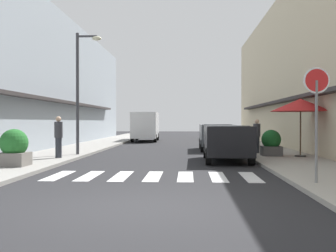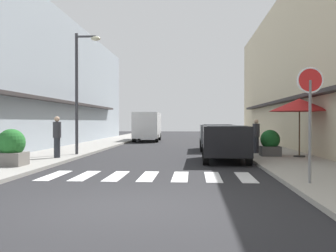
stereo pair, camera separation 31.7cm
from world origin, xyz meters
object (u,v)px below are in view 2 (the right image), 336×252
at_px(parked_car_mid, 216,134).
at_px(planter_corner, 11,148).
at_px(planter_far, 250,138).
at_px(parked_car_near, 225,139).
at_px(delivery_van, 147,124).
at_px(planter_midblock, 270,143).
at_px(street_lamp, 80,81).
at_px(pedestrian_walking_far, 256,135).
at_px(cafe_umbrella, 299,105).
at_px(pedestrian_walking_near, 57,136).
at_px(round_street_sign, 310,94).

height_order(parked_car_mid, planter_corner, parked_car_mid).
relative_size(parked_car_mid, planter_far, 3.61).
xyz_separation_m(parked_car_near, planter_corner, (-7.49, -3.00, -0.19)).
relative_size(delivery_van, planter_midblock, 4.77).
relative_size(parked_car_near, street_lamp, 0.74).
height_order(planter_midblock, pedestrian_walking_far, pedestrian_walking_far).
xyz_separation_m(street_lamp, planter_far, (8.59, 6.02, -2.87)).
height_order(parked_car_mid, cafe_umbrella, cafe_umbrella).
bearing_deg(parked_car_near, planter_midblock, 35.77).
bearing_deg(planter_far, street_lamp, -144.99).
distance_m(street_lamp, pedestrian_walking_near, 3.07).
bearing_deg(pedestrian_walking_far, planter_midblock, -106.97).
bearing_deg(pedestrian_walking_far, planter_corner, -179.88).
xyz_separation_m(street_lamp, planter_midblock, (8.57, -0.24, -2.83)).
relative_size(cafe_umbrella, planter_far, 2.26).
height_order(parked_car_near, parked_car_mid, same).
bearing_deg(planter_midblock, delivery_van, 116.12).
bearing_deg(parked_car_mid, parked_car_near, -90.00).
height_order(pedestrian_walking_near, pedestrian_walking_far, pedestrian_walking_near).
relative_size(planter_midblock, pedestrian_walking_far, 0.71).
distance_m(round_street_sign, pedestrian_walking_near, 10.63).
height_order(round_street_sign, pedestrian_walking_near, round_street_sign).
distance_m(cafe_umbrella, planter_far, 7.02).
relative_size(planter_far, pedestrian_walking_near, 0.65).
height_order(delivery_van, street_lamp, street_lamp).
distance_m(cafe_umbrella, planter_midblock, 2.06).
relative_size(delivery_van, pedestrian_walking_near, 3.16).
bearing_deg(parked_car_mid, pedestrian_walking_far, -62.26).
bearing_deg(parked_car_mid, street_lamp, -145.68).
xyz_separation_m(cafe_umbrella, pedestrian_walking_far, (-1.53, 1.86, -1.36)).
distance_m(street_lamp, pedestrian_walking_far, 8.64).
height_order(round_street_sign, planter_far, round_street_sign).
relative_size(round_street_sign, planter_far, 2.53).
bearing_deg(pedestrian_walking_far, pedestrian_walking_near, 165.98).
distance_m(round_street_sign, planter_far, 14.10).
xyz_separation_m(planter_corner, planter_midblock, (9.59, 4.52, -0.06)).
bearing_deg(parked_car_near, round_street_sign, -75.76).
distance_m(parked_car_mid, round_street_sign, 12.56).
distance_m(delivery_van, cafe_umbrella, 17.23).
bearing_deg(pedestrian_walking_near, pedestrian_walking_far, -176.08).
bearing_deg(pedestrian_walking_far, parked_car_mid, 85.13).
bearing_deg(round_street_sign, cafe_umbrella, 77.11).
height_order(parked_car_near, planter_far, parked_car_near).
bearing_deg(parked_car_near, planter_corner, -158.15).
bearing_deg(parked_car_mid, planter_corner, -129.25).
height_order(parked_car_near, planter_corner, parked_car_near).
distance_m(round_street_sign, cafe_umbrella, 7.46).
bearing_deg(round_street_sign, pedestrian_walking_far, 89.17).
xyz_separation_m(planter_far, pedestrian_walking_far, (-0.42, -4.86, 0.33)).
distance_m(planter_far, pedestrian_walking_near, 11.96).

